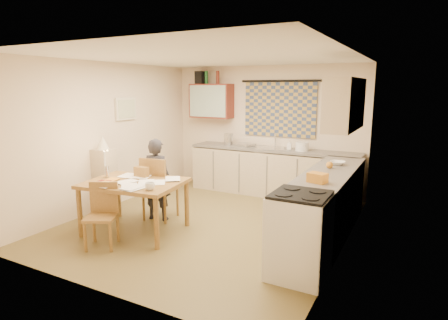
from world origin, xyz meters
The scene contains 44 objects.
floor centered at (0.00, 0.00, -0.01)m, with size 4.00×4.50×0.02m, color brown.
ceiling centered at (0.00, 0.00, 2.51)m, with size 4.00×4.50×0.02m, color white.
wall_back centered at (0.00, 2.26, 1.25)m, with size 4.00×0.02×2.50m, color beige.
wall_front centered at (0.00, -2.26, 1.25)m, with size 4.00×0.02×2.50m, color beige.
wall_left centered at (-2.01, 0.00, 1.25)m, with size 0.02×4.50×2.50m, color beige.
wall_right centered at (2.01, 0.00, 1.25)m, with size 0.02×4.50×2.50m, color beige.
window_blind centered at (0.30, 2.22, 1.65)m, with size 1.45×0.03×1.05m, color navy.
curtain_rod centered at (0.30, 2.20, 2.20)m, with size 0.04×0.04×1.60m, color black.
wall_cabinet centered at (-1.15, 2.08, 1.80)m, with size 0.90×0.34×0.70m, color #5D2016.
wall_cabinet_glass centered at (-1.15, 1.91, 1.80)m, with size 0.84×0.02×0.64m, color #99B2A5.
upper_cabinet_right centered at (1.83, 0.55, 1.85)m, with size 0.34×1.30×0.70m, color tan.
framed_print centered at (-1.97, 0.40, 1.70)m, with size 0.04×0.50×0.40m, color beige.
print_canvas centered at (-1.95, 0.40, 1.70)m, with size 0.01×0.42×0.32m, color white.
counter_back centered at (0.28, 1.95, 0.45)m, with size 3.30×0.62×0.92m.
counter_right centered at (1.70, 0.23, 0.45)m, with size 0.62×2.95×0.92m.
stove centered at (1.70, -0.98, 0.48)m, with size 0.62×0.62×0.96m.
sink centered at (0.22, 1.95, 0.88)m, with size 0.55×0.45×0.10m, color silver.
tap centered at (0.27, 2.13, 1.06)m, with size 0.03×0.03×0.28m, color silver.
dish_rack centered at (-0.32, 1.95, 0.95)m, with size 0.35×0.30×0.06m, color silver.
kettle centered at (-0.68, 1.95, 1.04)m, with size 0.18×0.18×0.24m, color silver.
mixing_bowl centered at (0.85, 1.95, 1.00)m, with size 0.24×0.24×0.16m, color white.
soap_bottle centered at (0.59, 2.00, 1.01)m, with size 0.09×0.09×0.17m, color white.
bowl centered at (1.70, 0.95, 0.95)m, with size 0.24×0.24×0.06m, color white.
orange_bag centered at (1.70, -0.28, 0.98)m, with size 0.22×0.16×0.12m, color orange.
fruit_orange centered at (1.65, 0.62, 0.97)m, with size 0.10×0.10×0.10m, color orange.
speaker centered at (-1.42, 2.08, 2.28)m, with size 0.16×0.20×0.26m, color black.
bottle_green centered at (-1.27, 2.08, 2.28)m, with size 0.07×0.07×0.26m, color #195926.
bottle_brown centered at (-1.00, 2.08, 2.28)m, with size 0.07×0.07×0.26m, color #5D2016.
dining_table centered at (-0.80, -0.78, 0.38)m, with size 1.47×1.19×0.75m.
chair_far centered at (-0.81, -0.18, 0.31)m, with size 0.50×0.50×1.01m.
chair_near centered at (-0.83, -1.41, 0.26)m, with size 0.51×0.51×0.84m.
person centered at (-0.83, -0.23, 0.65)m, with size 0.52×0.39×1.30m, color black.
shelf_stand centered at (-1.84, -0.33, 0.54)m, with size 0.32×0.30×1.07m, color tan.
lampshade centered at (-1.84, -0.33, 1.18)m, with size 0.20×0.20×0.22m, color beige.
letter_rack centered at (-0.86, -0.54, 0.83)m, with size 0.22×0.10×0.16m, color brown.
mug centered at (-0.30, -1.04, 0.80)m, with size 0.15×0.15×0.10m, color white.
magazine centered at (-1.21, -1.11, 0.76)m, with size 0.21×0.27×0.02m, color #900B08.
book centered at (-1.20, -0.93, 0.76)m, with size 0.22×0.27×0.02m, color orange.
orange_box centered at (-1.03, -1.09, 0.77)m, with size 0.12×0.08×0.04m, color orange.
eyeglasses centered at (-0.63, -1.08, 0.76)m, with size 0.13×0.04×0.02m, color black.
candle_holder centered at (-1.30, -0.80, 0.84)m, with size 0.06×0.06×0.18m, color silver.
candle centered at (-1.33, -0.81, 1.04)m, with size 0.02×0.02×0.22m, color white.
candle_flame centered at (-1.27, -0.80, 1.16)m, with size 0.02×0.02×0.02m, color #FFCC66.
papers centered at (-0.72, -0.80, 0.76)m, with size 1.08×1.06×0.02m.
Camera 1 is at (2.78, -4.78, 2.07)m, focal length 30.00 mm.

